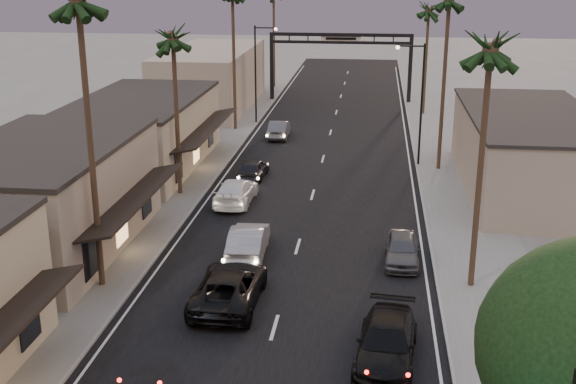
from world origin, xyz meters
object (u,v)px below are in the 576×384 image
(streetlight_left, at_px, (258,66))
(oncoming_silver, at_px, (248,241))
(arch, at_px, (341,50))
(oncoming_pickup, at_px, (229,287))
(palm_lc, at_px, (173,32))
(curbside_black, at_px, (387,342))
(streetlight_right, at_px, (418,95))
(palm_ra, at_px, (491,40))
(palm_rc, at_px, (429,6))

(streetlight_left, relative_size, oncoming_silver, 1.80)
(arch, height_order, oncoming_pickup, arch)
(oncoming_pickup, bearing_deg, palm_lc, -66.52)
(curbside_black, bearing_deg, oncoming_pickup, 155.40)
(streetlight_right, bearing_deg, oncoming_silver, -116.66)
(streetlight_right, relative_size, curbside_black, 1.67)
(streetlight_right, bearing_deg, palm_ra, -85.43)
(palm_rc, height_order, oncoming_silver, palm_rc)
(oncoming_silver, bearing_deg, streetlight_right, -119.15)
(streetlight_left, bearing_deg, palm_lc, -94.37)
(arch, bearing_deg, palm_ra, -79.41)
(streetlight_right, distance_m, streetlight_left, 18.99)
(palm_ra, bearing_deg, streetlight_right, 94.57)
(palm_lc, xyz_separation_m, curbside_black, (13.20, -19.07, -9.69))
(arch, relative_size, oncoming_pickup, 2.55)
(palm_ra, xyz_separation_m, oncoming_silver, (-11.00, 2.44, -10.62))
(palm_lc, xyz_separation_m, oncoming_pickup, (6.30, -15.06, -9.64))
(streetlight_right, bearing_deg, arch, 105.47)
(streetlight_right, xyz_separation_m, oncoming_pickup, (-9.22, -24.06, -4.50))
(palm_ra, distance_m, palm_rc, 40.01)
(oncoming_pickup, height_order, curbside_black, oncoming_pickup)
(palm_rc, bearing_deg, palm_ra, -90.00)
(palm_ra, xyz_separation_m, oncoming_pickup, (-10.90, -3.06, -10.62))
(oncoming_pickup, relative_size, curbside_black, 1.10)
(palm_ra, height_order, oncoming_silver, palm_ra)
(streetlight_left, xyz_separation_m, oncoming_pickup, (4.62, -37.06, -4.50))
(palm_lc, bearing_deg, curbside_black, -55.31)
(oncoming_silver, bearing_deg, curbside_black, 123.90)
(palm_lc, bearing_deg, oncoming_silver, -57.05)
(arch, distance_m, palm_lc, 35.41)
(arch, bearing_deg, streetlight_left, -119.97)
(arch, relative_size, streetlight_left, 1.69)
(streetlight_left, xyz_separation_m, curbside_black, (11.52, -41.07, -4.55))
(palm_lc, height_order, curbside_black, palm_lc)
(palm_rc, bearing_deg, streetlight_right, -95.05)
(oncoming_pickup, bearing_deg, arch, -91.89)
(palm_lc, height_order, oncoming_silver, palm_lc)
(palm_ra, bearing_deg, oncoming_pickup, -164.30)
(streetlight_right, relative_size, palm_rc, 0.74)
(streetlight_right, distance_m, palm_ra, 21.94)
(arch, height_order, palm_rc, palm_rc)
(palm_ra, height_order, curbside_black, palm_ra)
(arch, height_order, streetlight_right, streetlight_right)
(streetlight_left, relative_size, palm_lc, 0.74)
(oncoming_pickup, bearing_deg, curbside_black, 150.68)
(curbside_black, bearing_deg, palm_lc, 130.21)
(curbside_black, bearing_deg, arch, 100.47)
(streetlight_left, bearing_deg, oncoming_pickup, -82.90)
(streetlight_left, bearing_deg, oncoming_silver, -81.85)
(oncoming_pickup, distance_m, oncoming_silver, 5.50)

